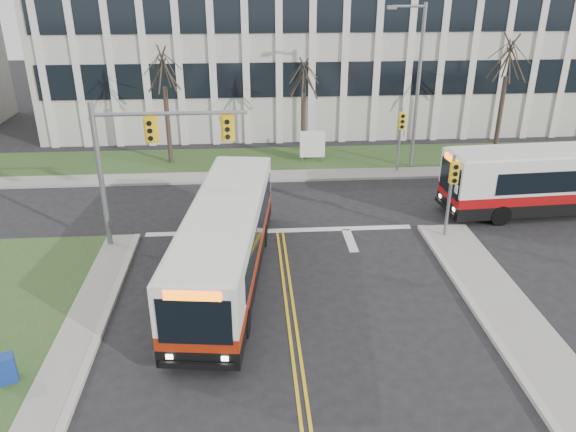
# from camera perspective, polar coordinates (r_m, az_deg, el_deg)

# --- Properties ---
(ground) EXTENTS (120.00, 120.00, 0.00)m
(ground) POSITION_cam_1_polar(r_m,az_deg,el_deg) (18.34, 0.67, -12.67)
(ground) COLOR black
(ground) RESTS_ON ground
(sidewalk_cross) EXTENTS (44.00, 1.60, 0.14)m
(sidewalk_cross) POSITION_cam_1_polar(r_m,az_deg,el_deg) (32.37, 7.33, 4.25)
(sidewalk_cross) COLOR #9E9B93
(sidewalk_cross) RESTS_ON ground
(building_lawn) EXTENTS (44.00, 5.00, 0.12)m
(building_lawn) POSITION_cam_1_polar(r_m,az_deg,el_deg) (34.97, 6.47, 5.80)
(building_lawn) COLOR #324E21
(building_lawn) RESTS_ON ground
(office_building) EXTENTS (40.00, 16.00, 12.00)m
(office_building) POSITION_cam_1_polar(r_m,az_deg,el_deg) (45.33, 4.08, 17.80)
(office_building) COLOR beige
(office_building) RESTS_ON ground
(mast_arm_signal) EXTENTS (6.11, 0.38, 6.20)m
(mast_arm_signal) POSITION_cam_1_polar(r_m,az_deg,el_deg) (23.22, -14.82, 6.50)
(mast_arm_signal) COLOR slate
(mast_arm_signal) RESTS_ON ground
(signal_pole_near) EXTENTS (0.34, 0.39, 3.80)m
(signal_pole_near) POSITION_cam_1_polar(r_m,az_deg,el_deg) (24.63, 16.30, 3.00)
(signal_pole_near) COLOR slate
(signal_pole_near) RESTS_ON ground
(signal_pole_far) EXTENTS (0.34, 0.39, 3.80)m
(signal_pole_far) POSITION_cam_1_polar(r_m,az_deg,el_deg) (32.32, 11.37, 8.47)
(signal_pole_far) COLOR slate
(signal_pole_far) RESTS_ON ground
(streetlight) EXTENTS (2.15, 0.25, 9.20)m
(streetlight) POSITION_cam_1_polar(r_m,az_deg,el_deg) (32.71, 12.84, 13.38)
(streetlight) COLOR slate
(streetlight) RESTS_ON ground
(directory_sign) EXTENTS (1.50, 0.12, 2.00)m
(directory_sign) POSITION_cam_1_polar(r_m,az_deg,el_deg) (33.80, 2.50, 7.26)
(directory_sign) COLOR slate
(directory_sign) RESTS_ON ground
(tree_left) EXTENTS (1.80, 1.80, 7.70)m
(tree_left) POSITION_cam_1_polar(r_m,az_deg,el_deg) (33.42, -12.57, 14.19)
(tree_left) COLOR #42352B
(tree_left) RESTS_ON ground
(tree_mid) EXTENTS (1.80, 1.80, 6.82)m
(tree_mid) POSITION_cam_1_polar(r_m,az_deg,el_deg) (33.54, 1.61, 13.68)
(tree_mid) COLOR #42352B
(tree_mid) RESTS_ON ground
(tree_right) EXTENTS (1.80, 1.80, 8.25)m
(tree_right) POSITION_cam_1_polar(r_m,az_deg,el_deg) (36.37, 21.50, 14.54)
(tree_right) COLOR #42352B
(tree_right) RESTS_ON ground
(bus_main) EXTENTS (3.82, 11.54, 3.02)m
(bus_main) POSITION_cam_1_polar(r_m,az_deg,el_deg) (21.04, -6.32, -2.78)
(bus_main) COLOR silver
(bus_main) RESTS_ON ground
(bus_cross) EXTENTS (11.71, 3.21, 3.09)m
(bus_cross) POSITION_cam_1_polar(r_m,az_deg,el_deg) (29.94, 26.32, 3.20)
(bus_cross) COLOR silver
(bus_cross) RESTS_ON ground
(newspaper_box_blue) EXTENTS (0.63, 0.61, 0.95)m
(newspaper_box_blue) POSITION_cam_1_polar(r_m,az_deg,el_deg) (18.35, -26.67, -13.82)
(newspaper_box_blue) COLOR navy
(newspaper_box_blue) RESTS_ON ground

